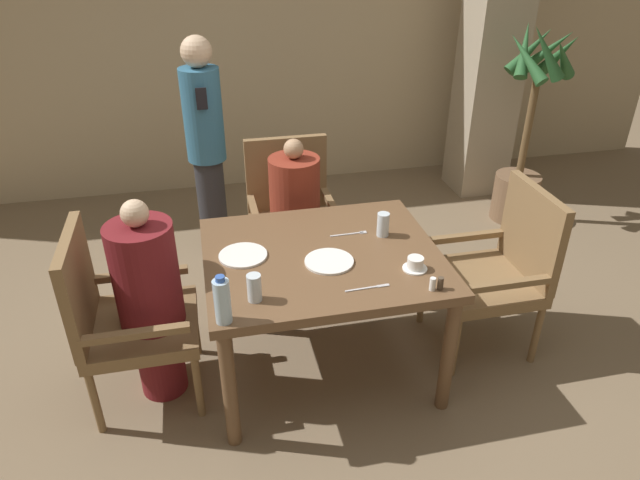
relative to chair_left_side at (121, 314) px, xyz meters
name	(u,v)px	position (x,y,z in m)	size (l,w,h in m)	color
ground_plane	(322,362)	(1.02, 0.00, -0.52)	(16.00, 16.00, 0.00)	#7A664C
wall_back	(253,28)	(1.02, 2.65, 0.88)	(8.00, 0.06, 2.80)	tan
pillar_stone	(494,37)	(2.96, 2.08, 0.83)	(0.44, 0.44, 2.70)	tan
dining_table	(322,268)	(1.02, 0.00, 0.13)	(1.20, 1.03, 0.73)	brown
chair_left_side	(121,314)	(0.00, 0.00, 0.00)	(0.55, 0.55, 0.97)	brown
diner_in_left_chair	(150,300)	(0.15, 0.00, 0.06)	(0.32, 0.32, 1.12)	maroon
chair_far_side	(291,210)	(1.02, 0.94, 0.00)	(0.55, 0.55, 0.97)	brown
diner_in_far_chair	(295,216)	(1.02, 0.79, 0.03)	(0.32, 0.32, 1.07)	maroon
chair_right_side	(499,266)	(2.05, 0.00, 0.00)	(0.55, 0.55, 0.97)	brown
standing_host	(206,144)	(0.52, 1.42, 0.33)	(0.27, 0.30, 1.58)	#2D2D33
potted_palm	(525,148)	(3.00, 1.41, 0.11)	(0.55, 0.56, 1.59)	brown
plate_main_left	(329,261)	(1.04, -0.09, 0.22)	(0.25, 0.25, 0.01)	white
plate_main_right	(243,255)	(0.63, 0.06, 0.22)	(0.25, 0.25, 0.01)	white
teacup_with_saucer	(415,264)	(1.43, -0.24, 0.24)	(0.12, 0.12, 0.07)	white
water_bottle	(222,301)	(0.50, -0.45, 0.32)	(0.07, 0.07, 0.23)	silver
glass_tall_near	(254,288)	(0.64, -0.33, 0.28)	(0.07, 0.07, 0.13)	silver
glass_tall_mid	(383,225)	(1.38, 0.11, 0.28)	(0.07, 0.07, 0.13)	silver
salt_shaker	(433,284)	(1.45, -0.43, 0.25)	(0.03, 0.03, 0.07)	white
pepper_shaker	(440,283)	(1.49, -0.43, 0.25)	(0.03, 0.03, 0.06)	#4C3D2D
fork_beside_plate	(352,234)	(1.23, 0.16, 0.22)	(0.20, 0.02, 0.00)	silver
knife_beside_plate	(370,288)	(1.17, -0.35, 0.22)	(0.22, 0.02, 0.00)	silver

